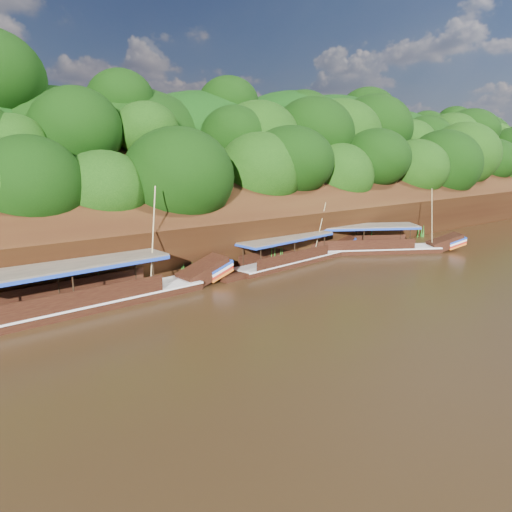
{
  "coord_description": "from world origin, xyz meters",
  "views": [
    {
      "loc": [
        -22.14,
        -19.21,
        8.93
      ],
      "look_at": [
        -2.41,
        7.0,
        1.51
      ],
      "focal_mm": 35.0,
      "sensor_mm": 36.0,
      "label": 1
    }
  ],
  "objects": [
    {
      "name": "reeds",
      "position": [
        -3.61,
        9.64,
        0.9
      ],
      "size": [
        48.41,
        2.53,
        2.08
      ],
      "color": "#26741D",
      "rests_on": "ground"
    },
    {
      "name": "boat_0",
      "position": [
        10.59,
        7.41,
        0.53
      ],
      "size": [
        13.36,
        8.77,
        5.81
      ],
      "rotation": [
        0.0,
        0.0,
        -0.52
      ],
      "color": "black",
      "rests_on": "ground"
    },
    {
      "name": "ground",
      "position": [
        0.0,
        0.0,
        0.0
      ],
      "size": [
        160.0,
        160.0,
        0.0
      ],
      "primitive_type": "plane",
      "color": "black",
      "rests_on": "ground"
    },
    {
      "name": "riverbank",
      "position": [
        -0.01,
        22.73,
        1.89
      ],
      "size": [
        120.0,
        30.06,
        19.4
      ],
      "color": "#32170B",
      "rests_on": "ground"
    },
    {
      "name": "boat_2",
      "position": [
        -13.11,
        7.46,
        0.6
      ],
      "size": [
        17.1,
        3.58,
        6.97
      ],
      "rotation": [
        0.0,
        0.0,
        0.07
      ],
      "color": "black",
      "rests_on": "ground"
    },
    {
      "name": "boat_1",
      "position": [
        2.74,
        8.6,
        0.5
      ],
      "size": [
        12.8,
        3.4,
        4.92
      ],
      "rotation": [
        0.0,
        0.0,
        0.13
      ],
      "color": "black",
      "rests_on": "ground"
    }
  ]
}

